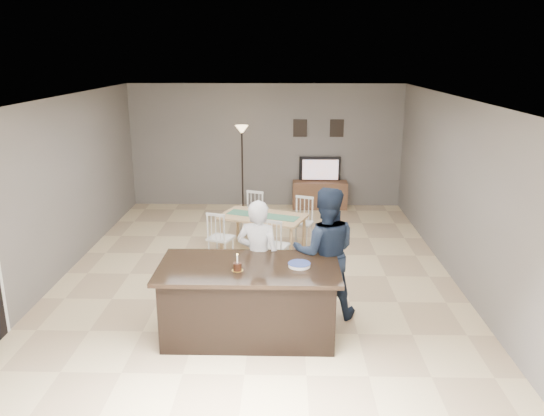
{
  "coord_description": "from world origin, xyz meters",
  "views": [
    {
      "loc": [
        0.42,
        -7.61,
        3.32
      ],
      "look_at": [
        0.24,
        -0.3,
        1.18
      ],
      "focal_mm": 35.0,
      "sensor_mm": 36.0,
      "label": 1
    }
  ],
  "objects_px": {
    "tv_console": "(320,195)",
    "woman": "(258,258)",
    "man": "(325,253)",
    "television": "(320,169)",
    "floor_lamp": "(242,145)",
    "kitchen_island": "(249,300)",
    "dining_table": "(263,222)",
    "plate_stack": "(299,265)",
    "birthday_cake": "(237,267)"
  },
  "relations": [
    {
      "from": "tv_console",
      "to": "floor_lamp",
      "type": "height_order",
      "value": "floor_lamp"
    },
    {
      "from": "television",
      "to": "floor_lamp",
      "type": "relative_size",
      "value": 0.49
    },
    {
      "from": "tv_console",
      "to": "dining_table",
      "type": "height_order",
      "value": "dining_table"
    },
    {
      "from": "television",
      "to": "floor_lamp",
      "type": "height_order",
      "value": "floor_lamp"
    },
    {
      "from": "kitchen_island",
      "to": "birthday_cake",
      "type": "distance_m",
      "value": 0.53
    },
    {
      "from": "television",
      "to": "birthday_cake",
      "type": "xyz_separation_m",
      "value": [
        -1.32,
        -5.78,
        0.09
      ]
    },
    {
      "from": "television",
      "to": "birthday_cake",
      "type": "height_order",
      "value": "television"
    },
    {
      "from": "man",
      "to": "woman",
      "type": "bearing_deg",
      "value": 1.13
    },
    {
      "from": "floor_lamp",
      "to": "plate_stack",
      "type": "bearing_deg",
      "value": -78.45
    },
    {
      "from": "woman",
      "to": "birthday_cake",
      "type": "relative_size",
      "value": 7.52
    },
    {
      "from": "kitchen_island",
      "to": "man",
      "type": "bearing_deg",
      "value": 30.25
    },
    {
      "from": "television",
      "to": "man",
      "type": "distance_m",
      "value": 5.1
    },
    {
      "from": "birthday_cake",
      "to": "plate_stack",
      "type": "distance_m",
      "value": 0.73
    },
    {
      "from": "tv_console",
      "to": "floor_lamp",
      "type": "xyz_separation_m",
      "value": [
        -1.69,
        -0.24,
        1.14
      ]
    },
    {
      "from": "tv_console",
      "to": "woman",
      "type": "bearing_deg",
      "value": -102.52
    },
    {
      "from": "tv_console",
      "to": "plate_stack",
      "type": "bearing_deg",
      "value": -96.16
    },
    {
      "from": "tv_console",
      "to": "television",
      "type": "bearing_deg",
      "value": 90.0
    },
    {
      "from": "television",
      "to": "man",
      "type": "bearing_deg",
      "value": 87.11
    },
    {
      "from": "birthday_cake",
      "to": "plate_stack",
      "type": "bearing_deg",
      "value": 10.93
    },
    {
      "from": "kitchen_island",
      "to": "floor_lamp",
      "type": "bearing_deg",
      "value": 95.26
    },
    {
      "from": "kitchen_island",
      "to": "tv_console",
      "type": "height_order",
      "value": "kitchen_island"
    },
    {
      "from": "television",
      "to": "plate_stack",
      "type": "relative_size",
      "value": 3.42
    },
    {
      "from": "plate_stack",
      "to": "dining_table",
      "type": "distance_m",
      "value": 2.87
    },
    {
      "from": "birthday_cake",
      "to": "kitchen_island",
      "type": "bearing_deg",
      "value": 49.08
    },
    {
      "from": "kitchen_island",
      "to": "floor_lamp",
      "type": "relative_size",
      "value": 1.15
    },
    {
      "from": "kitchen_island",
      "to": "plate_stack",
      "type": "distance_m",
      "value": 0.76
    },
    {
      "from": "television",
      "to": "man",
      "type": "relative_size",
      "value": 0.53
    },
    {
      "from": "dining_table",
      "to": "television",
      "type": "bearing_deg",
      "value": 88.74
    },
    {
      "from": "tv_console",
      "to": "woman",
      "type": "height_order",
      "value": "woman"
    },
    {
      "from": "television",
      "to": "floor_lamp",
      "type": "distance_m",
      "value": 1.81
    },
    {
      "from": "plate_stack",
      "to": "dining_table",
      "type": "relative_size",
      "value": 0.14
    },
    {
      "from": "woman",
      "to": "floor_lamp",
      "type": "relative_size",
      "value": 0.84
    },
    {
      "from": "television",
      "to": "man",
      "type": "xyz_separation_m",
      "value": [
        -0.26,
        -5.09,
        0.0
      ]
    },
    {
      "from": "tv_console",
      "to": "floor_lamp",
      "type": "relative_size",
      "value": 0.64
    },
    {
      "from": "birthday_cake",
      "to": "floor_lamp",
      "type": "distance_m",
      "value": 5.51
    },
    {
      "from": "man",
      "to": "birthday_cake",
      "type": "xyz_separation_m",
      "value": [
        -1.06,
        -0.69,
        0.09
      ]
    },
    {
      "from": "woman",
      "to": "man",
      "type": "distance_m",
      "value": 0.86
    },
    {
      "from": "television",
      "to": "birthday_cake",
      "type": "relative_size",
      "value": 4.41
    },
    {
      "from": "plate_stack",
      "to": "television",
      "type": "bearing_deg",
      "value": 83.91
    },
    {
      "from": "woman",
      "to": "birthday_cake",
      "type": "xyz_separation_m",
      "value": [
        -0.21,
        -0.69,
        0.17
      ]
    },
    {
      "from": "birthday_cake",
      "to": "dining_table",
      "type": "relative_size",
      "value": 0.11
    },
    {
      "from": "television",
      "to": "dining_table",
      "type": "distance_m",
      "value": 3.09
    },
    {
      "from": "dining_table",
      "to": "floor_lamp",
      "type": "height_order",
      "value": "floor_lamp"
    },
    {
      "from": "birthday_cake",
      "to": "man",
      "type": "bearing_deg",
      "value": 32.95
    },
    {
      "from": "tv_console",
      "to": "man",
      "type": "xyz_separation_m",
      "value": [
        -0.26,
        -5.02,
        0.56
      ]
    },
    {
      "from": "man",
      "to": "plate_stack",
      "type": "height_order",
      "value": "man"
    },
    {
      "from": "birthday_cake",
      "to": "woman",
      "type": "bearing_deg",
      "value": 73.33
    },
    {
      "from": "birthday_cake",
      "to": "dining_table",
      "type": "height_order",
      "value": "birthday_cake"
    },
    {
      "from": "television",
      "to": "kitchen_island",
      "type": "bearing_deg",
      "value": 77.99
    },
    {
      "from": "birthday_cake",
      "to": "floor_lamp",
      "type": "relative_size",
      "value": 0.11
    }
  ]
}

